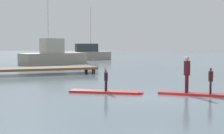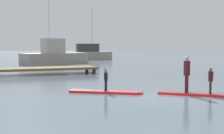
# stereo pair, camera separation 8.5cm
# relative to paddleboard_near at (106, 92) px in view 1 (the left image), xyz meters

# --- Properties ---
(ground_plane) EXTENTS (240.00, 240.00, 0.00)m
(ground_plane) POSITION_rel_paddleboard_near_xyz_m (1.34, -1.98, -0.05)
(ground_plane) COLOR slate
(paddleboard_near) EXTENTS (3.30, 2.58, 0.10)m
(paddleboard_near) POSITION_rel_paddleboard_near_xyz_m (0.00, 0.00, 0.00)
(paddleboard_near) COLOR red
(paddleboard_near) RESTS_ON ground
(paddler_child_solo) EXTENTS (0.27, 0.32, 1.14)m
(paddler_child_solo) POSITION_rel_paddleboard_near_xyz_m (0.00, -0.02, 0.63)
(paddler_child_solo) COLOR black
(paddler_child_solo) RESTS_ON paddleboard_near
(paddleboard_far) EXTENTS (2.75, 2.60, 0.10)m
(paddleboard_far) POSITION_rel_paddleboard_near_xyz_m (3.53, -2.21, 0.00)
(paddleboard_far) COLOR red
(paddleboard_far) RESTS_ON ground
(paddler_adult) EXTENTS (0.43, 0.44, 1.71)m
(paddler_adult) POSITION_rel_paddleboard_near_xyz_m (3.30, -2.00, 1.03)
(paddler_adult) COLOR #4C1419
(paddler_adult) RESTS_ON paddleboard_far
(paddler_child_front) EXTENTS (0.33, 0.34, 1.19)m
(paddler_child_front) POSITION_rel_paddleboard_near_xyz_m (4.09, -2.74, 0.72)
(paddler_child_front) COLOR #4C1419
(paddler_child_front) RESTS_ON paddleboard_far
(fishing_boat_white_large) EXTENTS (8.64, 5.12, 7.92)m
(fishing_boat_white_large) POSITION_rel_paddleboard_near_xyz_m (2.80, 24.75, 0.96)
(fishing_boat_white_large) COLOR #9E9384
(fishing_boat_white_large) RESTS_ON ground
(motor_boat_small_navy) EXTENTS (9.58, 3.65, 8.36)m
(motor_boat_small_navy) POSITION_rel_paddleboard_near_xyz_m (9.52, 34.79, 0.84)
(motor_boat_small_navy) COLOR #9E9384
(motor_boat_small_navy) RESTS_ON ground
(floating_dock) EXTENTS (12.49, 2.54, 0.54)m
(floating_dock) POSITION_rel_paddleboard_near_xyz_m (-2.98, 11.31, 0.39)
(floating_dock) COLOR brown
(floating_dock) RESTS_ON ground
(mooring_buoy_near) EXTENTS (0.36, 0.36, 0.36)m
(mooring_buoy_near) POSITION_rel_paddleboard_near_xyz_m (10.45, 4.97, 0.13)
(mooring_buoy_near) COLOR orange
(mooring_buoy_near) RESTS_ON ground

